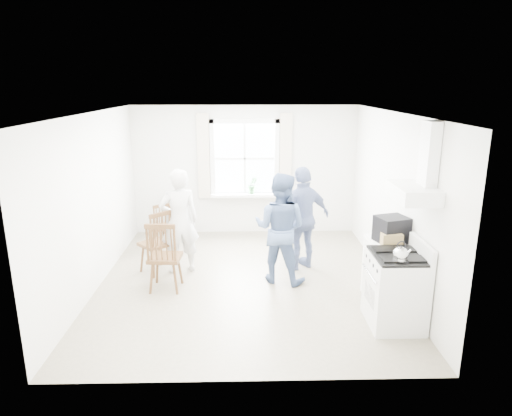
# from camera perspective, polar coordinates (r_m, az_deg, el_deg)

# --- Properties ---
(room_shell) EXTENTS (4.62, 5.12, 2.64)m
(room_shell) POSITION_cam_1_polar(r_m,az_deg,el_deg) (6.84, -1.40, 0.85)
(room_shell) COLOR gray
(room_shell) RESTS_ON ground
(window_assembly) EXTENTS (1.88, 0.24, 1.70)m
(window_assembly) POSITION_cam_1_polar(r_m,az_deg,el_deg) (9.20, -1.42, 5.64)
(window_assembly) COLOR white
(window_assembly) RESTS_ON room_shell
(range_hood) EXTENTS (0.45, 0.76, 0.94)m
(range_hood) POSITION_cam_1_polar(r_m,az_deg,el_deg) (5.77, 19.66, 3.36)
(range_hood) COLOR white
(range_hood) RESTS_ON room_shell
(shelf_unit) EXTENTS (0.40, 0.30, 0.80)m
(shelf_unit) POSITION_cam_1_polar(r_m,az_deg,el_deg) (9.43, -9.91, -0.98)
(shelf_unit) COLOR gray
(shelf_unit) RESTS_ON ground
(gas_stove) EXTENTS (0.68, 0.76, 1.12)m
(gas_stove) POSITION_cam_1_polar(r_m,az_deg,el_deg) (6.14, 17.05, -9.64)
(gas_stove) COLOR white
(gas_stove) RESTS_ON ground
(kettle) EXTENTS (0.18, 0.18, 0.26)m
(kettle) POSITION_cam_1_polar(r_m,az_deg,el_deg) (5.72, 17.62, -5.56)
(kettle) COLOR silver
(kettle) RESTS_ON gas_stove
(low_cabinet) EXTENTS (0.50, 0.55, 0.90)m
(low_cabinet) POSITION_cam_1_polar(r_m,az_deg,el_deg) (6.79, 15.77, -7.42)
(low_cabinet) COLOR white
(low_cabinet) RESTS_ON ground
(stereo_stack) EXTENTS (0.48, 0.46, 0.35)m
(stereo_stack) POSITION_cam_1_polar(r_m,az_deg,el_deg) (6.52, 16.59, -2.57)
(stereo_stack) COLOR black
(stereo_stack) RESTS_ON low_cabinet
(cardboard_box) EXTENTS (0.27, 0.20, 0.17)m
(cardboard_box) POSITION_cam_1_polar(r_m,az_deg,el_deg) (6.39, 16.55, -3.77)
(cardboard_box) COLOR olive
(cardboard_box) RESTS_ON low_cabinet
(windsor_chair_a) EXTENTS (0.52, 0.52, 0.90)m
(windsor_chair_a) POSITION_cam_1_polar(r_m,az_deg,el_deg) (8.58, -11.74, -1.65)
(windsor_chair_a) COLOR #4B2E18
(windsor_chair_a) RESTS_ON ground
(windsor_chair_b) EXTENTS (0.49, 0.48, 1.09)m
(windsor_chair_b) POSITION_cam_1_polar(r_m,az_deg,el_deg) (6.80, -11.60, -5.13)
(windsor_chair_b) COLOR #4B2E18
(windsor_chair_b) RESTS_ON ground
(windsor_chair_c) EXTENTS (0.62, 0.63, 1.07)m
(windsor_chair_c) POSITION_cam_1_polar(r_m,az_deg,el_deg) (7.48, -11.98, -3.40)
(windsor_chair_c) COLOR #4B2E18
(windsor_chair_c) RESTS_ON ground
(person_left) EXTENTS (0.79, 0.79, 1.72)m
(person_left) POSITION_cam_1_polar(r_m,az_deg,el_deg) (7.45, -9.57, -1.64)
(person_left) COLOR silver
(person_left) RESTS_ON ground
(person_mid) EXTENTS (1.09, 1.09, 1.72)m
(person_mid) POSITION_cam_1_polar(r_m,az_deg,el_deg) (7.01, 3.03, -2.54)
(person_mid) COLOR #4A5F89
(person_mid) RESTS_ON ground
(person_right) EXTENTS (1.36, 1.36, 1.72)m
(person_right) POSITION_cam_1_polar(r_m,az_deg,el_deg) (7.54, 5.88, -1.30)
(person_right) COLOR navy
(person_right) RESTS_ON ground
(potted_plant) EXTENTS (0.24, 0.24, 0.35)m
(potted_plant) POSITION_cam_1_polar(r_m,az_deg,el_deg) (9.20, -0.45, 2.87)
(potted_plant) COLOR #317035
(potted_plant) RESTS_ON window_assembly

